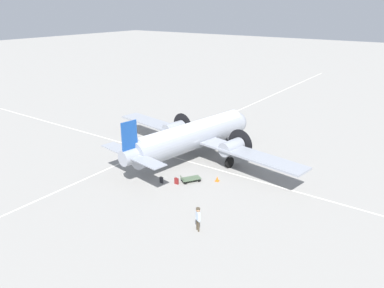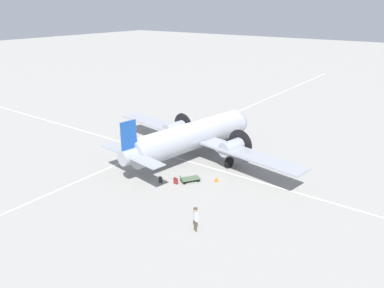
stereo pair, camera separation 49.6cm
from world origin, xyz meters
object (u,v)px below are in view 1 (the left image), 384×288
at_px(suitcase_upright_spare, 161,180).
at_px(baggage_cart, 191,179).
at_px(airliner_main, 195,135).
at_px(traffic_cone, 217,179).
at_px(crew_foreground, 198,217).
at_px(suitcase_near_door, 176,181).

distance_m(suitcase_upright_spare, baggage_cart, 2.64).
height_order(airliner_main, traffic_cone, airliner_main).
distance_m(crew_foreground, baggage_cart, 7.90).
xyz_separation_m(airliner_main, suitcase_near_door, (2.16, -5.95, -2.21)).
bearing_deg(baggage_cart, suitcase_near_door, 179.25).
height_order(suitcase_near_door, suitcase_upright_spare, same).
bearing_deg(airliner_main, baggage_cart, -139.45).
xyz_separation_m(crew_foreground, suitcase_upright_spare, (-6.95, 4.32, -0.84)).
bearing_deg(traffic_cone, suitcase_upright_spare, -140.43).
distance_m(crew_foreground, suitcase_near_door, 7.61).
xyz_separation_m(airliner_main, crew_foreground, (7.88, -10.89, -1.37)).
distance_m(suitcase_upright_spare, traffic_cone, 5.05).
xyz_separation_m(suitcase_near_door, traffic_cone, (2.66, 2.59, -0.07)).
relative_size(crew_foreground, baggage_cart, 0.92).
bearing_deg(traffic_cone, airliner_main, 145.15).
height_order(baggage_cart, traffic_cone, baggage_cart).
height_order(suitcase_near_door, baggage_cart, suitcase_near_door).
xyz_separation_m(suitcase_upright_spare, baggage_cart, (1.97, 1.76, -0.02)).
height_order(crew_foreground, suitcase_upright_spare, crew_foreground).
xyz_separation_m(suitcase_upright_spare, traffic_cone, (3.89, 3.21, -0.07)).
bearing_deg(crew_foreground, traffic_cone, 142.97).
xyz_separation_m(suitcase_near_door, baggage_cart, (0.75, 1.14, -0.02)).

